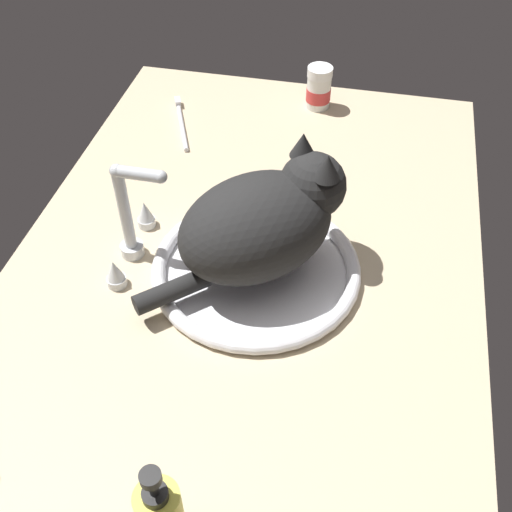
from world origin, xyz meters
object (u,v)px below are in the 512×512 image
object	(u,v)px
sink_basin	(256,268)
pill_bottle	(319,89)
faucet	(131,222)
cat	(267,220)
toothbrush	(181,123)

from	to	relation	value
sink_basin	pill_bottle	distance (cm)	53.48
sink_basin	pill_bottle	bearing A→B (deg)	-2.96
faucet	cat	bearing A→B (deg)	-86.67
cat	sink_basin	bearing A→B (deg)	132.35
toothbrush	cat	bearing A→B (deg)	-145.35
pill_bottle	sink_basin	bearing A→B (deg)	177.04
sink_basin	toothbrush	xyz separation A→B (cm)	(39.62, 25.05, -0.44)
sink_basin	cat	bearing A→B (deg)	-47.65
cat	pill_bottle	size ratio (longest dim) A/B	3.38
sink_basin	toothbrush	world-z (taller)	sink_basin
sink_basin	faucet	bearing A→B (deg)	90.00
faucet	toothbrush	distance (cm)	40.39
cat	pill_bottle	xyz separation A→B (cm)	(52.00, -1.32, -6.53)
sink_basin	faucet	world-z (taller)	faucet
sink_basin	faucet	xyz separation A→B (cm)	(-0.00, 21.00, 6.31)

